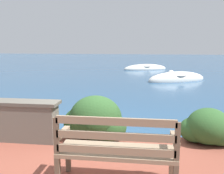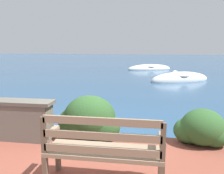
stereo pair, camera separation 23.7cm
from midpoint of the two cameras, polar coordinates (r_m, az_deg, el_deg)
ground_plane at (r=5.13m, az=-6.70°, el=-12.68°), size 80.00×80.00×0.00m
park_bench at (r=3.13m, az=-1.23°, el=-13.93°), size 1.47×0.48×0.93m
hedge_clump_left at (r=4.64m, az=-5.43°, el=-7.60°), size 1.20×0.86×0.81m
hedge_clump_centre at (r=4.70m, az=19.62°, el=-8.89°), size 0.94×0.68×0.64m
rowboat_nearest at (r=13.59m, az=14.11°, el=1.68°), size 3.38×2.33×0.87m
rowboat_mid at (r=18.99m, az=7.23°, el=4.18°), size 3.48×2.22×0.72m
mooring_buoy at (r=16.17m, az=12.94°, el=3.03°), size 0.46×0.46×0.42m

